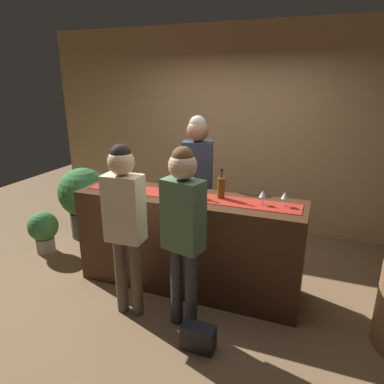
# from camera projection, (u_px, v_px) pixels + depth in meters

# --- Properties ---
(ground_plane) EXTENTS (10.00, 10.00, 0.00)m
(ground_plane) POSITION_uv_depth(u_px,v_px,m) (188.00, 284.00, 3.79)
(ground_plane) COLOR brown
(back_wall) EXTENTS (6.00, 0.12, 2.90)m
(back_wall) POSITION_uv_depth(u_px,v_px,m) (235.00, 130.00, 5.03)
(back_wall) COLOR tan
(back_wall) RESTS_ON ground
(bar_counter) EXTENTS (2.34, 0.60, 1.03)m
(bar_counter) POSITION_uv_depth(u_px,v_px,m) (188.00, 242.00, 3.63)
(bar_counter) COLOR #3D2314
(bar_counter) RESTS_ON ground
(counter_runner_cloth) EXTENTS (2.23, 0.28, 0.01)m
(counter_runner_cloth) POSITION_uv_depth(u_px,v_px,m) (188.00, 196.00, 3.47)
(counter_runner_cloth) COLOR maroon
(counter_runner_cloth) RESTS_ON bar_counter
(wine_bottle_amber) EXTENTS (0.07, 0.07, 0.30)m
(wine_bottle_amber) POSITION_uv_depth(u_px,v_px,m) (221.00, 187.00, 3.37)
(wine_bottle_amber) COLOR brown
(wine_bottle_amber) RESTS_ON bar_counter
(wine_bottle_green) EXTENTS (0.07, 0.07, 0.30)m
(wine_bottle_green) POSITION_uv_depth(u_px,v_px,m) (189.00, 185.00, 3.45)
(wine_bottle_green) COLOR #194723
(wine_bottle_green) RESTS_ON bar_counter
(wine_glass_near_customer) EXTENTS (0.07, 0.07, 0.14)m
(wine_glass_near_customer) POSITION_uv_depth(u_px,v_px,m) (263.00, 194.00, 3.19)
(wine_glass_near_customer) COLOR silver
(wine_glass_near_customer) RESTS_ON bar_counter
(wine_glass_mid_counter) EXTENTS (0.07, 0.07, 0.14)m
(wine_glass_mid_counter) POSITION_uv_depth(u_px,v_px,m) (285.00, 196.00, 3.15)
(wine_glass_mid_counter) COLOR silver
(wine_glass_mid_counter) RESTS_ON bar_counter
(bartender) EXTENTS (0.38, 0.27, 1.78)m
(bartender) POSITION_uv_depth(u_px,v_px,m) (197.00, 174.00, 4.00)
(bartender) COLOR #26262B
(bartender) RESTS_ON ground
(customer_sipping) EXTENTS (0.38, 0.28, 1.66)m
(customer_sipping) POSITION_uv_depth(u_px,v_px,m) (183.00, 222.00, 2.86)
(customer_sipping) COLOR #33333D
(customer_sipping) RESTS_ON ground
(customer_browsing) EXTENTS (0.35, 0.23, 1.64)m
(customer_browsing) POSITION_uv_depth(u_px,v_px,m) (125.00, 215.00, 3.04)
(customer_browsing) COLOR brown
(customer_browsing) RESTS_ON ground
(potted_plant_tall) EXTENTS (0.68, 0.68, 1.00)m
(potted_plant_tall) POSITION_uv_depth(u_px,v_px,m) (84.00, 198.00, 4.83)
(potted_plant_tall) COLOR #4C4C51
(potted_plant_tall) RESTS_ON ground
(potted_plant_small) EXTENTS (0.38, 0.38, 0.55)m
(potted_plant_small) POSITION_uv_depth(u_px,v_px,m) (43.00, 229.00, 4.41)
(potted_plant_small) COLOR #9E9389
(potted_plant_small) RESTS_ON ground
(handbag) EXTENTS (0.28, 0.14, 0.22)m
(handbag) POSITION_uv_depth(u_px,v_px,m) (198.00, 337.00, 2.86)
(handbag) COLOR black
(handbag) RESTS_ON ground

